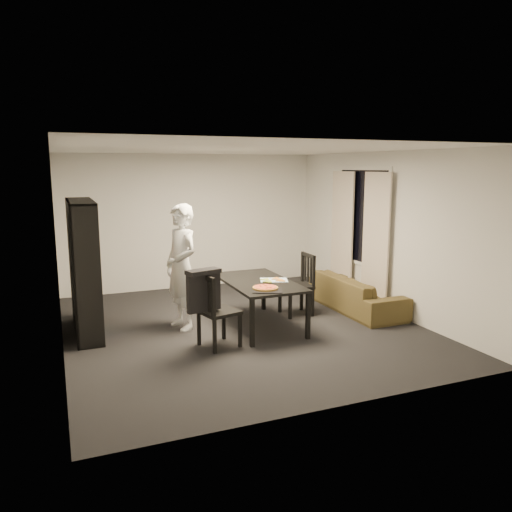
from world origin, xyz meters
name	(u,v)px	position (x,y,z in m)	size (l,w,h in m)	color
room	(241,240)	(0.00, 0.00, 1.30)	(5.01, 5.51, 2.61)	black
window_pane	(363,217)	(2.48, 0.60, 1.50)	(0.02, 1.40, 1.60)	black
window_frame	(362,217)	(2.48, 0.60, 1.50)	(0.03, 1.52, 1.72)	white
curtain_left	(376,241)	(2.40, 0.08, 1.15)	(0.03, 0.70, 2.25)	beige
curtain_right	(342,233)	(2.40, 1.12, 1.15)	(0.03, 0.70, 2.25)	beige
bookshelf	(84,268)	(-2.16, 0.60, 0.95)	(0.35, 1.50, 1.90)	black
dining_table	(259,285)	(0.24, -0.08, 0.63)	(0.92, 1.66, 0.69)	black
chair_left	(213,306)	(-0.65, -0.69, 0.57)	(0.56, 0.56, 0.99)	black
chair_right	(302,280)	(1.13, 0.25, 0.56)	(0.46, 0.46, 0.99)	black
draped_jacket	(204,289)	(-0.79, -0.72, 0.82)	(0.47, 0.30, 0.55)	black
person	(182,267)	(-0.83, 0.27, 0.92)	(0.67, 0.44, 1.84)	white
baking_tray	(267,290)	(0.13, -0.67, 0.70)	(0.40, 0.32, 0.01)	black
pepperoni_pizza	(265,288)	(0.13, -0.60, 0.72)	(0.35, 0.35, 0.03)	#AC7932
kitchen_towel	(274,280)	(0.47, -0.13, 0.70)	(0.40, 0.30, 0.01)	white
pizza_slices	(273,280)	(0.43, -0.16, 0.71)	(0.37, 0.31, 0.01)	#E0C846
sofa	(356,293)	(2.08, 0.11, 0.28)	(1.94, 0.76, 0.57)	#44411B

